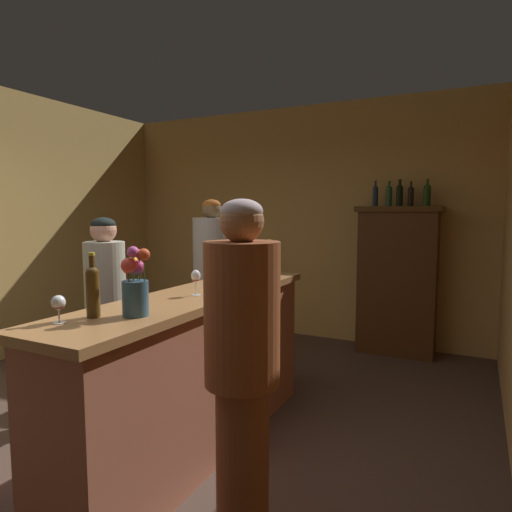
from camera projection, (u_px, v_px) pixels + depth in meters
floor at (100, 456)px, 2.93m from camera, size 8.71×8.71×0.00m
wall_back at (294, 223)px, 5.82m from camera, size 4.96×0.12×2.94m
bar_counter at (196, 372)px, 2.97m from camera, size 0.56×2.40×1.07m
display_cabinet at (397, 278)px, 5.00m from camera, size 0.92×0.42×1.67m
wine_bottle_malbec at (246, 261)px, 3.64m from camera, size 0.07×0.07×0.30m
wine_bottle_pinot at (93, 289)px, 2.24m from camera, size 0.07×0.07×0.33m
wine_bottle_syrah at (269, 262)px, 3.53m from camera, size 0.07×0.07×0.32m
wine_glass_front at (58, 304)px, 2.13m from camera, size 0.07×0.07×0.14m
wine_glass_mid at (196, 277)px, 2.84m from camera, size 0.06×0.06×0.17m
flower_arrangement at (135, 286)px, 2.27m from camera, size 0.15×0.14×0.36m
cheese_plate at (220, 281)px, 3.41m from camera, size 0.17×0.17×0.01m
display_bottle_left at (375, 195)px, 5.03m from camera, size 0.06×0.06×0.29m
display_bottle_midleft at (389, 195)px, 4.96m from camera, size 0.07×0.07×0.30m
display_bottle_center at (400, 194)px, 4.91m from camera, size 0.07×0.07×0.30m
display_bottle_midright at (411, 195)px, 4.85m from camera, size 0.06×0.06×0.29m
display_bottle_right at (427, 194)px, 4.78m from camera, size 0.08×0.08×0.31m
patron_by_cabinet at (106, 304)px, 3.55m from camera, size 0.32×0.32×1.57m
patron_near_entrance at (212, 277)px, 4.49m from camera, size 0.38×0.38×1.73m
bartender at (242, 365)px, 1.99m from camera, size 0.34×0.34×1.66m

